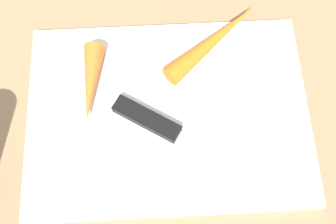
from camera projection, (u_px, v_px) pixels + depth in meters
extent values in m
plane|color=#8C6D4C|center=(168.00, 115.00, 0.52)|extent=(1.40, 1.40, 0.00)
cube|color=silver|center=(168.00, 114.00, 0.52)|extent=(0.36, 0.26, 0.01)
cube|color=#B7B7BC|center=(218.00, 157.00, 0.49)|extent=(0.10, 0.07, 0.00)
cube|color=black|center=(147.00, 119.00, 0.50)|extent=(0.09, 0.07, 0.01)
cone|color=orange|center=(213.00, 41.00, 0.53)|extent=(0.14, 0.12, 0.03)
cone|color=orange|center=(91.00, 83.00, 0.51)|extent=(0.04, 0.11, 0.03)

